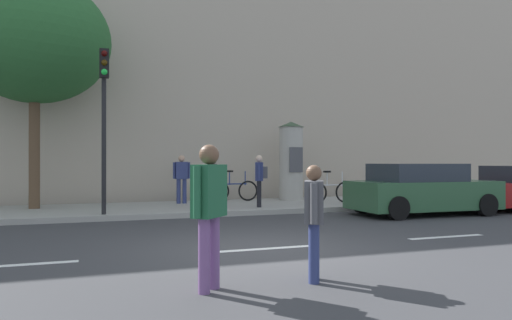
# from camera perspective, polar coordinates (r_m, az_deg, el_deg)

# --- Properties ---
(ground_plane) EXTENTS (80.00, 80.00, 0.00)m
(ground_plane) POSITION_cam_1_polar(r_m,az_deg,el_deg) (8.63, 1.02, -10.57)
(ground_plane) COLOR #38383A
(sidewalk_curb) EXTENTS (36.00, 4.00, 0.15)m
(sidewalk_curb) POSITION_cam_1_polar(r_m,az_deg,el_deg) (15.31, -8.28, -5.72)
(sidewalk_curb) COLOR #9E9B93
(sidewalk_curb) RESTS_ON ground_plane
(lane_markings) EXTENTS (25.80, 0.16, 0.01)m
(lane_markings) POSITION_cam_1_polar(r_m,az_deg,el_deg) (8.63, 1.02, -10.54)
(lane_markings) COLOR silver
(lane_markings) RESTS_ON ground_plane
(building_backdrop) EXTENTS (36.00, 5.00, 11.24)m
(building_backdrop) POSITION_cam_1_polar(r_m,az_deg,el_deg) (20.57, -11.05, 11.24)
(building_backdrop) COLOR #B7A893
(building_backdrop) RESTS_ON ground_plane
(traffic_light) EXTENTS (0.24, 0.45, 4.35)m
(traffic_light) POSITION_cam_1_polar(r_m,az_deg,el_deg) (13.28, -17.68, 6.41)
(traffic_light) COLOR black
(traffic_light) RESTS_ON sidewalk_curb
(poster_column) EXTENTS (0.96, 0.96, 2.86)m
(poster_column) POSITION_cam_1_polar(r_m,az_deg,el_deg) (17.53, 4.21, -0.02)
(poster_column) COLOR #B2ADA3
(poster_column) RESTS_ON sidewalk_curb
(street_tree) EXTENTS (4.42, 4.42, 6.92)m
(street_tree) POSITION_cam_1_polar(r_m,az_deg,el_deg) (16.11, -24.93, 12.81)
(street_tree) COLOR brown
(street_tree) RESTS_ON sidewalk_curb
(pedestrian_in_light_jacket) EXTENTS (0.51, 0.52, 1.76)m
(pedestrian_in_light_jacket) POSITION_cam_1_polar(r_m,az_deg,el_deg) (5.79, -5.61, -5.19)
(pedestrian_in_light_jacket) COLOR #724C84
(pedestrian_in_light_jacket) RESTS_ON ground_plane
(pedestrian_with_backpack) EXTENTS (0.42, 0.58, 1.51)m
(pedestrian_with_backpack) POSITION_cam_1_polar(r_m,az_deg,el_deg) (6.29, 6.92, -6.34)
(pedestrian_with_backpack) COLOR navy
(pedestrian_with_backpack) RESTS_ON ground_plane
(pedestrian_near_pole) EXTENTS (0.48, 0.61, 1.60)m
(pedestrian_near_pole) POSITION_cam_1_polar(r_m,az_deg,el_deg) (14.74, 0.45, -1.93)
(pedestrian_near_pole) COLOR black
(pedestrian_near_pole) RESTS_ON sidewalk_curb
(pedestrian_with_bag) EXTENTS (0.48, 0.62, 1.54)m
(pedestrian_with_bag) POSITION_cam_1_polar(r_m,az_deg,el_deg) (14.60, -5.25, -2.09)
(pedestrian_with_bag) COLOR maroon
(pedestrian_with_bag) RESTS_ON sidewalk_curb
(pedestrian_in_red_top) EXTENTS (0.57, 0.27, 1.61)m
(pedestrian_in_red_top) POSITION_cam_1_polar(r_m,az_deg,el_deg) (16.15, -8.88, -1.84)
(pedestrian_in_red_top) COLOR navy
(pedestrian_in_red_top) RESTS_ON sidewalk_curb
(bicycle_leaning) EXTENTS (1.77, 0.10, 1.09)m
(bicycle_leaning) POSITION_cam_1_polar(r_m,az_deg,el_deg) (16.31, 8.97, -3.74)
(bicycle_leaning) COLOR black
(bicycle_leaning) RESTS_ON sidewalk_curb
(bicycle_upright) EXTENTS (1.77, 0.10, 1.09)m
(bicycle_upright) POSITION_cam_1_polar(r_m,az_deg,el_deg) (16.86, -2.67, -3.62)
(bicycle_upright) COLOR black
(bicycle_upright) RESTS_ON sidewalk_curb
(parked_car_dark) EXTENTS (4.26, 2.10, 1.49)m
(parked_car_dark) POSITION_cam_1_polar(r_m,az_deg,el_deg) (14.76, 19.13, -3.40)
(parked_car_dark) COLOR #2D5938
(parked_car_dark) RESTS_ON ground_plane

